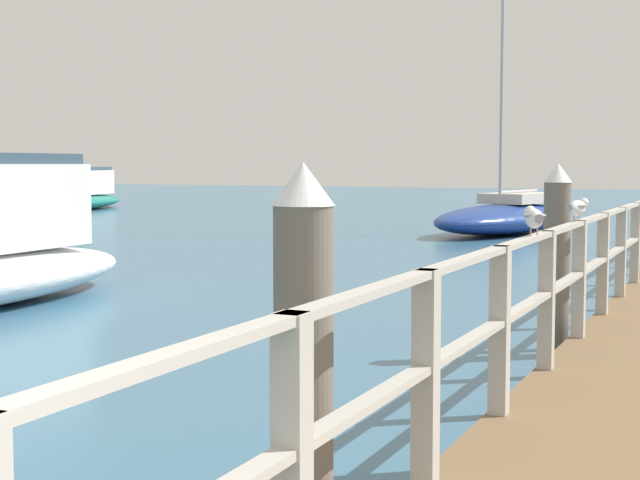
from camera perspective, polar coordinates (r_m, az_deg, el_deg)
The scene contains 7 objects.
pier_railing at distance 14.13m, azimuth 18.16°, elevation 0.35°, with size 0.12×25.09×1.12m.
dock_piling_near at distance 4.53m, azimuth -0.98°, elevation -8.27°, with size 0.29×0.29×2.04m.
dock_piling_far at distance 10.44m, azimuth 13.81°, elevation -1.13°, with size 0.29×0.29×2.04m.
seagull_foreground at distance 7.41m, azimuth 12.54°, elevation 1.32°, with size 0.25×0.46×0.21m.
seagull_background at distance 9.29m, azimuth 14.99°, elevation 1.89°, with size 0.22×0.48×0.21m.
boat_0 at distance 28.75m, azimuth 10.96°, elevation 1.35°, with size 4.04×7.50×7.45m.
boat_4 at distance 44.75m, azimuth -13.93°, elevation 2.59°, with size 4.16×7.82×1.91m.
Camera 1 is at (0.25, -0.73, 2.03)m, focal length 54.09 mm.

